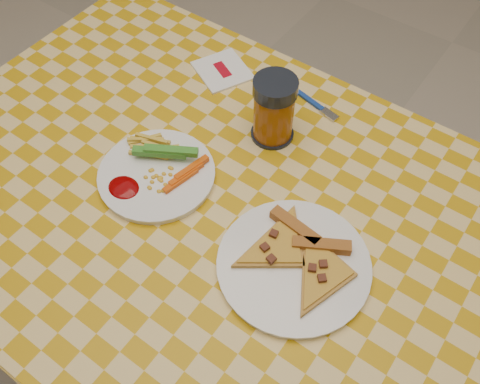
# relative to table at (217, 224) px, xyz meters

# --- Properties ---
(ground) EXTENTS (8.00, 8.00, 0.00)m
(ground) POSITION_rel_table_xyz_m (0.00, 0.00, -0.68)
(ground) COLOR beige
(ground) RESTS_ON ground
(table) EXTENTS (1.28, 0.88, 0.76)m
(table) POSITION_rel_table_xyz_m (0.00, 0.00, 0.00)
(table) COLOR silver
(table) RESTS_ON ground
(plate_left) EXTENTS (0.27, 0.27, 0.01)m
(plate_left) POSITION_rel_table_xyz_m (-0.13, -0.02, 0.08)
(plate_left) COLOR white
(plate_left) RESTS_ON table
(plate_right) EXTENTS (0.31, 0.31, 0.01)m
(plate_right) POSITION_rel_table_xyz_m (0.19, -0.03, 0.08)
(plate_right) COLOR white
(plate_right) RESTS_ON table
(fries_veggies) EXTENTS (0.19, 0.18, 0.04)m
(fries_veggies) POSITION_rel_table_xyz_m (-0.14, -0.00, 0.10)
(fries_veggies) COLOR #E8C54A
(fries_veggies) RESTS_ON plate_left
(pizza_slices) EXTENTS (0.26, 0.23, 0.02)m
(pizza_slices) POSITION_rel_table_xyz_m (0.20, -0.02, 0.09)
(pizza_slices) COLOR gold
(pizza_slices) RESTS_ON plate_right
(drink_glass) EXTENTS (0.09, 0.09, 0.15)m
(drink_glass) POSITION_rel_table_xyz_m (-0.01, 0.21, 0.14)
(drink_glass) COLOR black
(drink_glass) RESTS_ON table
(napkin) EXTENTS (0.15, 0.15, 0.01)m
(napkin) POSITION_rel_table_xyz_m (-0.21, 0.31, 0.08)
(napkin) COLOR white
(napkin) RESTS_ON table
(fork) EXTENTS (0.13, 0.04, 0.01)m
(fork) POSITION_rel_table_xyz_m (0.02, 0.34, 0.08)
(fork) COLOR navy
(fork) RESTS_ON table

